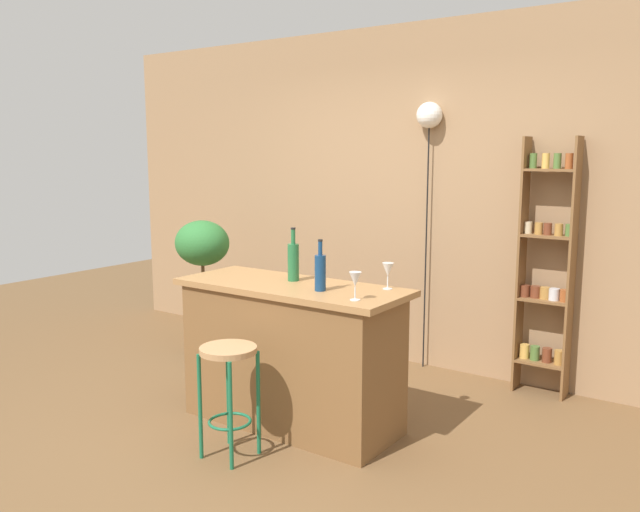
{
  "coord_description": "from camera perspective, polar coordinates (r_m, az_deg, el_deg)",
  "views": [
    {
      "loc": [
        2.49,
        -2.95,
        1.77
      ],
      "look_at": [
        0.05,
        0.55,
        1.09
      ],
      "focal_mm": 36.57,
      "sensor_mm": 36.0,
      "label": 1
    }
  ],
  "objects": [
    {
      "name": "ground",
      "position": [
        4.25,
        -4.99,
        -15.65
      ],
      "size": [
        12.0,
        12.0,
        0.0
      ],
      "primitive_type": "plane",
      "color": "brown"
    },
    {
      "name": "back_wall",
      "position": [
        5.51,
        7.96,
        5.09
      ],
      "size": [
        6.4,
        0.1,
        2.8
      ],
      "primitive_type": "cube",
      "color": "#997551",
      "rests_on": "ground"
    },
    {
      "name": "kitchen_counter",
      "position": [
        4.29,
        -2.48,
        -8.57
      ],
      "size": [
        1.53,
        0.61,
        0.94
      ],
      "color": "brown",
      "rests_on": "ground"
    },
    {
      "name": "bar_stool",
      "position": [
        3.87,
        -7.99,
        -10.31
      ],
      "size": [
        0.33,
        0.33,
        0.67
      ],
      "color": "#196642",
      "rests_on": "ground"
    },
    {
      "name": "spice_shelf",
      "position": [
        4.99,
        19.15,
        -1.23
      ],
      "size": [
        0.38,
        0.18,
        1.89
      ],
      "color": "brown",
      "rests_on": "ground"
    },
    {
      "name": "plant_stool",
      "position": [
        5.91,
        -10.06,
        -6.33
      ],
      "size": [
        0.3,
        0.3,
        0.44
      ],
      "primitive_type": "cylinder",
      "color": "#2D2823",
      "rests_on": "ground"
    },
    {
      "name": "potted_plant",
      "position": [
        5.77,
        -10.25,
        0.33
      ],
      "size": [
        0.49,
        0.44,
        0.75
      ],
      "color": "#A86B4C",
      "rests_on": "plant_stool"
    },
    {
      "name": "bottle_olive_oil",
      "position": [
        3.95,
        0.02,
        -1.36
      ],
      "size": [
        0.07,
        0.07,
        0.32
      ],
      "color": "navy",
      "rests_on": "kitchen_counter"
    },
    {
      "name": "bottle_spirits_clear",
      "position": [
        4.26,
        -2.35,
        -0.42
      ],
      "size": [
        0.07,
        0.07,
        0.35
      ],
      "color": "#236638",
      "rests_on": "kitchen_counter"
    },
    {
      "name": "wine_glass_left",
      "position": [
        3.7,
        3.1,
        -2.12
      ],
      "size": [
        0.07,
        0.07,
        0.16
      ],
      "color": "silver",
      "rests_on": "kitchen_counter"
    },
    {
      "name": "wine_glass_center",
      "position": [
        4.02,
        5.96,
        -1.26
      ],
      "size": [
        0.07,
        0.07,
        0.16
      ],
      "color": "silver",
      "rests_on": "kitchen_counter"
    },
    {
      "name": "pendant_globe_light",
      "position": [
        5.31,
        9.54,
        11.7
      ],
      "size": [
        0.21,
        0.21,
        2.17
      ],
      "color": "black",
      "rests_on": "ground"
    }
  ]
}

